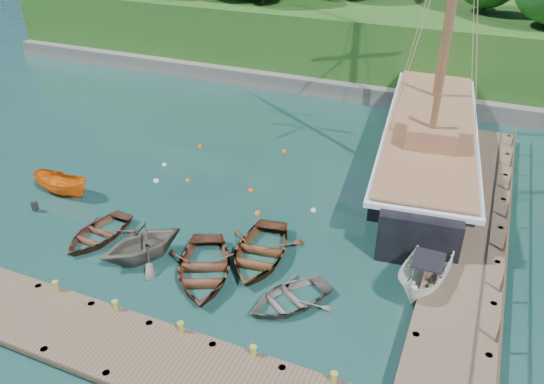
{
  "coord_description": "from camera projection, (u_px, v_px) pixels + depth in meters",
  "views": [
    {
      "loc": [
        10.83,
        -17.14,
        15.34
      ],
      "look_at": [
        2.04,
        3.59,
        2.0
      ],
      "focal_mm": 35.0,
      "sensor_mm": 36.0,
      "label": 1
    }
  ],
  "objects": [
    {
      "name": "mooring_buoy_2",
      "position": [
        251.0,
        191.0,
        30.17
      ],
      "size": [
        0.32,
        0.32,
        0.32
      ],
      "primitive_type": "sphere",
      "color": "#EE3C04",
      "rests_on": "ground"
    },
    {
      "name": "ground",
      "position": [
        203.0,
        255.0,
        25.04
      ],
      "size": [
        160.0,
        160.0,
        0.0
      ],
      "primitive_type": "plane",
      "color": "#15332B",
      "rests_on": "ground"
    },
    {
      "name": "rowboat_0",
      "position": [
        98.0,
        238.0,
        26.22
      ],
      "size": [
        3.18,
        4.21,
        0.82
      ],
      "primitive_type": "imported",
      "rotation": [
        0.0,
        0.0,
        -0.09
      ],
      "color": "#553123",
      "rests_on": "ground"
    },
    {
      "name": "mooring_buoy_1",
      "position": [
        188.0,
        181.0,
        31.19
      ],
      "size": [
        0.3,
        0.3,
        0.3
      ],
      "primitive_type": "sphere",
      "color": "#E44F05",
      "rests_on": "ground"
    },
    {
      "name": "mooring_buoy_3",
      "position": [
        313.0,
        211.0,
        28.39
      ],
      "size": [
        0.31,
        0.31,
        0.31
      ],
      "primitive_type": "sphere",
      "color": "silver",
      "rests_on": "ground"
    },
    {
      "name": "mooring_buoy_7",
      "position": [
        258.0,
        214.0,
        28.13
      ],
      "size": [
        0.34,
        0.34,
        0.34
      ],
      "primitive_type": "sphere",
      "color": "#DD471D",
      "rests_on": "ground"
    },
    {
      "name": "rowboat_3",
      "position": [
        289.0,
        304.0,
        22.19
      ],
      "size": [
        4.42,
        4.7,
        0.79
      ],
      "primitive_type": "imported",
      "rotation": [
        0.0,
        0.0,
        -0.61
      ],
      "color": "#655B54",
      "rests_on": "ground"
    },
    {
      "name": "bollard_2",
      "position": [
        183.0,
        343.0,
        20.33
      ],
      "size": [
        0.26,
        0.26,
        0.45
      ],
      "primitive_type": "cylinder",
      "color": "olive",
      "rests_on": "ground"
    },
    {
      "name": "dock_near",
      "position": [
        161.0,
        361.0,
        19.0
      ],
      "size": [
        20.0,
        3.2,
        1.1
      ],
      "color": "brown",
      "rests_on": "ground"
    },
    {
      "name": "mooring_buoy_0",
      "position": [
        156.0,
        181.0,
        31.15
      ],
      "size": [
        0.33,
        0.33,
        0.33
      ],
      "primitive_type": "sphere",
      "color": "white",
      "rests_on": "ground"
    },
    {
      "name": "rowboat_2",
      "position": [
        204.0,
        276.0,
        23.75
      ],
      "size": [
        5.38,
        6.07,
        1.04
      ],
      "primitive_type": "imported",
      "rotation": [
        0.0,
        0.0,
        0.44
      ],
      "color": "#512E1D",
      "rests_on": "ground"
    },
    {
      "name": "mooring_buoy_5",
      "position": [
        284.0,
        152.0,
        34.51
      ],
      "size": [
        0.32,
        0.32,
        0.32
      ],
      "primitive_type": "sphere",
      "color": "#F23F0E",
      "rests_on": "ground"
    },
    {
      "name": "bollard_1",
      "position": [
        118.0,
        321.0,
        21.33
      ],
      "size": [
        0.26,
        0.26,
        0.45
      ],
      "primitive_type": "cylinder",
      "color": "olive",
      "rests_on": "ground"
    },
    {
      "name": "motorboat_orange",
      "position": [
        64.0,
        194.0,
        29.91
      ],
      "size": [
        3.69,
        1.51,
        1.41
      ],
      "primitive_type": "imported",
      "rotation": [
        0.0,
        0.0,
        1.53
      ],
      "color": "orange",
      "rests_on": "ground"
    },
    {
      "name": "dock_east",
      "position": [
        472.0,
        224.0,
        26.5
      ],
      "size": [
        3.2,
        24.0,
        1.1
      ],
      "color": "brown",
      "rests_on": "ground"
    },
    {
      "name": "rowboat_4",
      "position": [
        259.0,
        259.0,
        24.82
      ],
      "size": [
        4.23,
        5.45,
        1.04
      ],
      "primitive_type": "imported",
      "rotation": [
        0.0,
        0.0,
        0.14
      ],
      "color": "#54301A",
      "rests_on": "ground"
    },
    {
      "name": "schooner",
      "position": [
        428.0,
        143.0,
        32.94
      ],
      "size": [
        7.6,
        28.82,
        21.36
      ],
      "rotation": [
        0.0,
        0.0,
        0.11
      ],
      "color": "black",
      "rests_on": "ground"
    },
    {
      "name": "mooring_buoy_6",
      "position": [
        164.0,
        165.0,
        32.89
      ],
      "size": [
        0.3,
        0.3,
        0.3
      ],
      "primitive_type": "sphere",
      "color": "silver",
      "rests_on": "ground"
    },
    {
      "name": "bollard_3",
      "position": [
        254.0,
        367.0,
        19.32
      ],
      "size": [
        0.26,
        0.26,
        0.45
      ],
      "primitive_type": "cylinder",
      "color": "olive",
      "rests_on": "ground"
    },
    {
      "name": "rowboat_1",
      "position": [
        144.0,
        258.0,
        24.84
      ],
      "size": [
        4.94,
        5.13,
        2.08
      ],
      "primitive_type": "imported",
      "rotation": [
        0.0,
        0.0,
        -0.54
      ],
      "color": "#5A544A",
      "rests_on": "ground"
    },
    {
      "name": "bollard_0",
      "position": [
        60.0,
        301.0,
        22.34
      ],
      "size": [
        0.26,
        0.26,
        0.45
      ],
      "primitive_type": "cylinder",
      "color": "olive",
      "rests_on": "ground"
    },
    {
      "name": "mooring_buoy_4",
      "position": [
        200.0,
        147.0,
        35.11
      ],
      "size": [
        0.33,
        0.33,
        0.33
      ],
      "primitive_type": "sphere",
      "color": "#F64401",
      "rests_on": "ground"
    },
    {
      "name": "cabin_boat_white",
      "position": [
        424.0,
        286.0,
        23.15
      ],
      "size": [
        2.51,
        4.91,
        1.81
      ],
      "primitive_type": "imported",
      "rotation": [
        0.0,
        0.0,
        -0.17
      ],
      "color": "white",
      "rests_on": "ground"
    }
  ]
}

